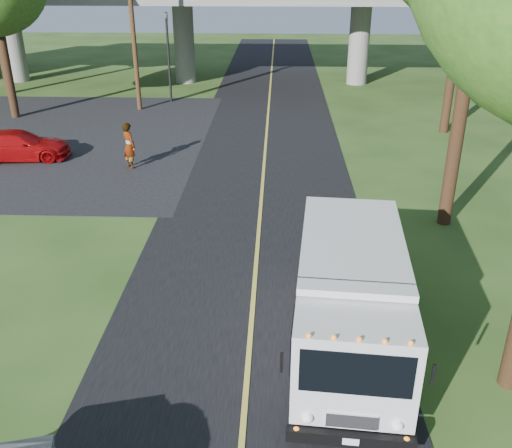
# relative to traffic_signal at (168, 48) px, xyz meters

# --- Properties ---
(ground) EXTENTS (120.00, 120.00, 0.00)m
(ground) POSITION_rel_traffic_signal_xyz_m (6.00, -26.00, -3.20)
(ground) COLOR #2A4318
(ground) RESTS_ON ground
(road) EXTENTS (7.00, 90.00, 0.02)m
(road) POSITION_rel_traffic_signal_xyz_m (6.00, -16.00, -3.19)
(road) COLOR black
(road) RESTS_ON ground
(parking_lot) EXTENTS (16.00, 18.00, 0.01)m
(parking_lot) POSITION_rel_traffic_signal_xyz_m (-5.00, -8.00, -3.19)
(parking_lot) COLOR black
(parking_lot) RESTS_ON ground
(lane_line) EXTENTS (0.12, 90.00, 0.01)m
(lane_line) POSITION_rel_traffic_signal_xyz_m (6.00, -16.00, -3.17)
(lane_line) COLOR gold
(lane_line) RESTS_ON road
(overpass) EXTENTS (54.00, 10.00, 7.30)m
(overpass) POSITION_rel_traffic_signal_xyz_m (6.00, 6.00, 1.36)
(overpass) COLOR slate
(overpass) RESTS_ON ground
(traffic_signal) EXTENTS (0.18, 0.22, 5.20)m
(traffic_signal) POSITION_rel_traffic_signal_xyz_m (0.00, 0.00, 0.00)
(traffic_signal) COLOR black
(traffic_signal) RESTS_ON ground
(utility_pole) EXTENTS (1.60, 0.26, 9.00)m
(utility_pole) POSITION_rel_traffic_signal_xyz_m (-1.50, -2.00, 1.40)
(utility_pole) COLOR #472D19
(utility_pole) RESTS_ON ground
(step_van) EXTENTS (2.77, 6.33, 2.59)m
(step_van) POSITION_rel_traffic_signal_xyz_m (8.20, -24.02, -1.79)
(step_van) COLOR silver
(step_van) RESTS_ON ground
(red_sedan) EXTENTS (4.57, 2.39, 1.27)m
(red_sedan) POSITION_rel_traffic_signal_xyz_m (-4.76, -11.07, -2.57)
(red_sedan) COLOR #A1090B
(red_sedan) RESTS_ON ground
(pedestrian) EXTENTS (0.83, 0.83, 1.95)m
(pedestrian) POSITION_rel_traffic_signal_xyz_m (0.38, -11.98, -2.23)
(pedestrian) COLOR gray
(pedestrian) RESTS_ON ground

